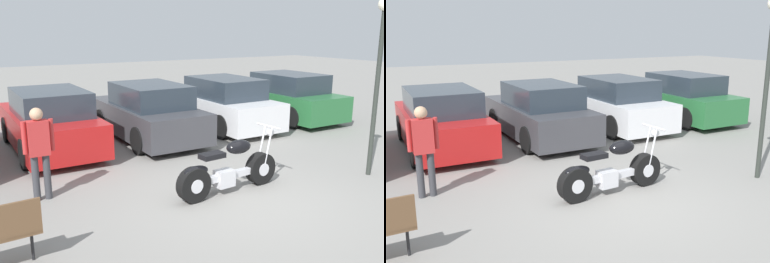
% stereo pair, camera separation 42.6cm
% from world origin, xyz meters
% --- Properties ---
extents(ground_plane, '(60.00, 60.00, 0.00)m').
position_xyz_m(ground_plane, '(0.00, 0.00, 0.00)').
color(ground_plane, gray).
extents(motorcycle, '(2.15, 0.62, 1.11)m').
position_xyz_m(motorcycle, '(-0.04, 0.43, 0.41)').
color(motorcycle, black).
rests_on(motorcycle, ground_plane).
extents(parked_car_red, '(1.80, 4.14, 1.49)m').
position_xyz_m(parked_car_red, '(-2.11, 4.86, 0.69)').
color(parked_car_red, red).
rests_on(parked_car_red, ground_plane).
extents(parked_car_dark_grey, '(1.80, 4.14, 1.49)m').
position_xyz_m(parked_car_dark_grey, '(0.37, 4.67, 0.69)').
color(parked_car_dark_grey, '#3D3D42').
rests_on(parked_car_dark_grey, ground_plane).
extents(parked_car_white, '(1.80, 4.14, 1.49)m').
position_xyz_m(parked_car_white, '(2.85, 4.87, 0.69)').
color(parked_car_white, white).
rests_on(parked_car_white, ground_plane).
extents(parked_car_green, '(1.80, 4.14, 1.49)m').
position_xyz_m(parked_car_green, '(5.33, 4.83, 0.69)').
color(parked_car_green, '#286B38').
rests_on(parked_car_green, ground_plane).
extents(lamp_post, '(0.26, 0.26, 3.44)m').
position_xyz_m(lamp_post, '(2.97, -0.23, 2.27)').
color(lamp_post, '#2D332D').
rests_on(lamp_post, ground_plane).
extents(person_standing, '(0.52, 0.22, 1.61)m').
position_xyz_m(person_standing, '(-2.97, 1.78, 0.95)').
color(person_standing, '#38383D').
rests_on(person_standing, ground_plane).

